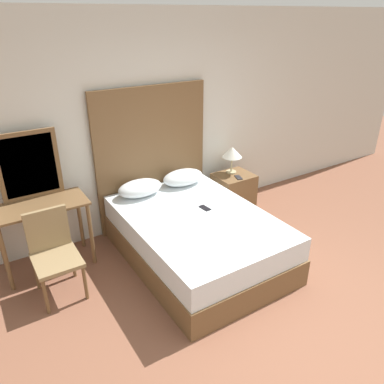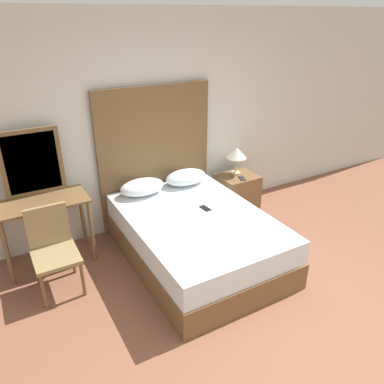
# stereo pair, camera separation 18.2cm
# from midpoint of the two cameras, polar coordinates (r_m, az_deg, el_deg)

# --- Properties ---
(ground_plane) EXTENTS (16.00, 16.00, 0.00)m
(ground_plane) POSITION_cam_midpoint_polar(r_m,az_deg,el_deg) (3.61, 18.02, -22.45)
(ground_plane) COLOR brown
(wall_back) EXTENTS (10.00, 0.06, 2.70)m
(wall_back) POSITION_cam_midpoint_polar(r_m,az_deg,el_deg) (4.85, -4.00, 10.45)
(wall_back) COLOR silver
(wall_back) RESTS_ON ground_plane
(bed) EXTENTS (1.45, 2.06, 0.58)m
(bed) POSITION_cam_midpoint_polar(r_m,az_deg,el_deg) (4.32, 1.89, -7.00)
(bed) COLOR brown
(bed) RESTS_ON ground_plane
(headboard) EXTENTS (1.53, 0.05, 1.84)m
(headboard) POSITION_cam_midpoint_polar(r_m,az_deg,el_deg) (4.88, -4.48, 5.23)
(headboard) COLOR brown
(headboard) RESTS_ON ground_plane
(pillow_left) EXTENTS (0.56, 0.35, 0.19)m
(pillow_left) POSITION_cam_midpoint_polar(r_m,az_deg,el_deg) (4.65, -6.50, 0.74)
(pillow_left) COLOR silver
(pillow_left) RESTS_ON bed
(pillow_right) EXTENTS (0.56, 0.35, 0.19)m
(pillow_right) POSITION_cam_midpoint_polar(r_m,az_deg,el_deg) (4.90, 0.14, 2.25)
(pillow_right) COLOR silver
(pillow_right) RESTS_ON bed
(phone_on_bed) EXTENTS (0.08, 0.16, 0.01)m
(phone_on_bed) POSITION_cam_midpoint_polar(r_m,az_deg,el_deg) (4.32, 3.25, -2.50)
(phone_on_bed) COLOR black
(phone_on_bed) RESTS_ON bed
(nightstand) EXTENTS (0.53, 0.45, 0.56)m
(nightstand) POSITION_cam_midpoint_polar(r_m,az_deg,el_deg) (5.40, 7.85, -0.25)
(nightstand) COLOR brown
(nightstand) RESTS_ON ground_plane
(table_lamp) EXTENTS (0.28, 0.28, 0.38)m
(table_lamp) POSITION_cam_midpoint_polar(r_m,az_deg,el_deg) (5.25, 7.79, 5.82)
(table_lamp) COLOR tan
(table_lamp) RESTS_ON nightstand
(phone_on_nightstand) EXTENTS (0.11, 0.16, 0.01)m
(phone_on_nightstand) POSITION_cam_midpoint_polar(r_m,az_deg,el_deg) (5.20, 8.66, 2.07)
(phone_on_nightstand) COLOR #232328
(phone_on_nightstand) RESTS_ON nightstand
(vanity_desk) EXTENTS (0.96, 0.49, 0.79)m
(vanity_desk) POSITION_cam_midpoint_polar(r_m,az_deg,el_deg) (4.36, -20.54, -3.04)
(vanity_desk) COLOR brown
(vanity_desk) RESTS_ON ground_plane
(vanity_mirror) EXTENTS (0.64, 0.03, 0.74)m
(vanity_mirror) POSITION_cam_midpoint_polar(r_m,az_deg,el_deg) (4.36, -22.11, 4.15)
(vanity_mirror) COLOR brown
(vanity_mirror) RESTS_ON vanity_desk
(chair) EXTENTS (0.44, 0.48, 0.88)m
(chair) POSITION_cam_midpoint_polar(r_m,az_deg,el_deg) (4.04, -19.25, -7.71)
(chair) COLOR olive
(chair) RESTS_ON ground_plane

